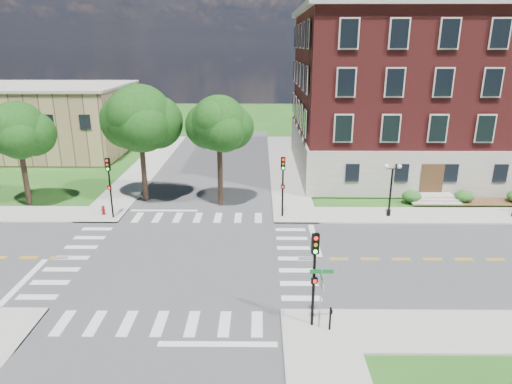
{
  "coord_description": "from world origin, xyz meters",
  "views": [
    {
      "loc": [
        4.92,
        -26.5,
        13.12
      ],
      "look_at": [
        4.65,
        4.03,
        3.2
      ],
      "focal_mm": 32.0,
      "sensor_mm": 36.0,
      "label": 1
    }
  ],
  "objects_px": {
    "push_button_post": "(330,317)",
    "fire_hydrant": "(103,210)",
    "traffic_signal_nw": "(109,180)",
    "street_sign_pole": "(321,287)",
    "traffic_signal_se": "(314,268)",
    "traffic_signal_ne": "(283,179)",
    "twin_lamp_west": "(391,187)"
  },
  "relations": [
    {
      "from": "traffic_signal_nw",
      "to": "street_sign_pole",
      "type": "height_order",
      "value": "traffic_signal_nw"
    },
    {
      "from": "fire_hydrant",
      "to": "traffic_signal_se",
      "type": "bearing_deg",
      "value": -44.83
    },
    {
      "from": "push_button_post",
      "to": "traffic_signal_nw",
      "type": "bearing_deg",
      "value": 135.38
    },
    {
      "from": "twin_lamp_west",
      "to": "traffic_signal_se",
      "type": "bearing_deg",
      "value": -117.28
    },
    {
      "from": "traffic_signal_se",
      "to": "twin_lamp_west",
      "type": "xyz_separation_m",
      "value": [
        7.7,
        14.92,
        -0.66
      ]
    },
    {
      "from": "traffic_signal_se",
      "to": "push_button_post",
      "type": "xyz_separation_m",
      "value": [
        0.81,
        -0.4,
        -2.39
      ]
    },
    {
      "from": "traffic_signal_nw",
      "to": "push_button_post",
      "type": "relative_size",
      "value": 4.0
    },
    {
      "from": "traffic_signal_se",
      "to": "traffic_signal_ne",
      "type": "height_order",
      "value": "same"
    },
    {
      "from": "traffic_signal_ne",
      "to": "twin_lamp_west",
      "type": "xyz_separation_m",
      "value": [
        8.47,
        0.19,
        -0.66
      ]
    },
    {
      "from": "push_button_post",
      "to": "fire_hydrant",
      "type": "distance_m",
      "value": 22.11
    },
    {
      "from": "traffic_signal_ne",
      "to": "twin_lamp_west",
      "type": "height_order",
      "value": "traffic_signal_ne"
    },
    {
      "from": "traffic_signal_nw",
      "to": "street_sign_pole",
      "type": "bearing_deg",
      "value": -45.17
    },
    {
      "from": "traffic_signal_se",
      "to": "traffic_signal_nw",
      "type": "relative_size",
      "value": 1.0
    },
    {
      "from": "traffic_signal_ne",
      "to": "push_button_post",
      "type": "height_order",
      "value": "traffic_signal_ne"
    },
    {
      "from": "traffic_signal_nw",
      "to": "fire_hydrant",
      "type": "distance_m",
      "value": 2.96
    },
    {
      "from": "traffic_signal_ne",
      "to": "twin_lamp_west",
      "type": "relative_size",
      "value": 1.13
    },
    {
      "from": "traffic_signal_se",
      "to": "street_sign_pole",
      "type": "relative_size",
      "value": 1.55
    },
    {
      "from": "traffic_signal_se",
      "to": "traffic_signal_ne",
      "type": "xyz_separation_m",
      "value": [
        -0.77,
        14.73,
        0.0
      ]
    },
    {
      "from": "street_sign_pole",
      "to": "fire_hydrant",
      "type": "distance_m",
      "value": 21.71
    },
    {
      "from": "traffic_signal_se",
      "to": "twin_lamp_west",
      "type": "relative_size",
      "value": 1.13
    },
    {
      "from": "traffic_signal_se",
      "to": "fire_hydrant",
      "type": "xyz_separation_m",
      "value": [
        -15.08,
        14.99,
        -2.72
      ]
    },
    {
      "from": "traffic_signal_nw",
      "to": "twin_lamp_west",
      "type": "relative_size",
      "value": 1.13
    },
    {
      "from": "street_sign_pole",
      "to": "fire_hydrant",
      "type": "height_order",
      "value": "street_sign_pole"
    },
    {
      "from": "traffic_signal_nw",
      "to": "fire_hydrant",
      "type": "bearing_deg",
      "value": 145.8
    },
    {
      "from": "street_sign_pole",
      "to": "fire_hydrant",
      "type": "relative_size",
      "value": 4.13
    },
    {
      "from": "traffic_signal_ne",
      "to": "push_button_post",
      "type": "distance_m",
      "value": 15.4
    },
    {
      "from": "traffic_signal_nw",
      "to": "fire_hydrant",
      "type": "relative_size",
      "value": 6.4
    },
    {
      "from": "traffic_signal_nw",
      "to": "traffic_signal_se",
      "type": "bearing_deg",
      "value": -45.43
    },
    {
      "from": "traffic_signal_ne",
      "to": "push_button_post",
      "type": "bearing_deg",
      "value": -84.04
    },
    {
      "from": "traffic_signal_nw",
      "to": "push_button_post",
      "type": "height_order",
      "value": "traffic_signal_nw"
    },
    {
      "from": "traffic_signal_nw",
      "to": "street_sign_pole",
      "type": "relative_size",
      "value": 1.55
    },
    {
      "from": "street_sign_pole",
      "to": "traffic_signal_ne",
      "type": "bearing_deg",
      "value": 94.22
    }
  ]
}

